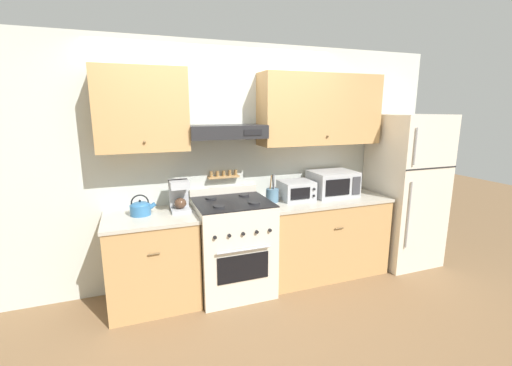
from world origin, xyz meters
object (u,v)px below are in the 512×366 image
(stove_range, at_px, (233,246))
(tea_kettle, at_px, (141,208))
(coffee_maker, at_px, (179,195))
(microwave, at_px, (332,183))
(refrigerator, at_px, (405,190))
(utensil_crock, at_px, (272,195))
(toaster_oven, at_px, (296,190))

(stove_range, bearing_deg, tea_kettle, 173.60)
(coffee_maker, bearing_deg, microwave, -0.41)
(stove_range, distance_m, refrigerator, 2.23)
(stove_range, distance_m, tea_kettle, 1.00)
(stove_range, bearing_deg, microwave, 5.32)
(stove_range, distance_m, coffee_maker, 0.76)
(utensil_crock, height_order, toaster_oven, utensil_crock)
(utensil_crock, bearing_deg, stove_range, -168.51)
(toaster_oven, bearing_deg, stove_range, -172.86)
(tea_kettle, bearing_deg, coffee_maker, 4.72)
(coffee_maker, height_order, utensil_crock, coffee_maker)
(utensil_crock, bearing_deg, coffee_maker, 178.23)
(stove_range, height_order, refrigerator, refrigerator)
(stove_range, xyz_separation_m, utensil_crock, (0.48, 0.10, 0.48))
(stove_range, distance_m, microwave, 1.36)
(refrigerator, bearing_deg, microwave, 172.03)
(microwave, xyz_separation_m, utensil_crock, (-0.76, -0.02, -0.07))
(tea_kettle, relative_size, utensil_crock, 0.82)
(refrigerator, bearing_deg, utensil_crock, 176.15)
(tea_kettle, height_order, utensil_crock, utensil_crock)
(stove_range, relative_size, tea_kettle, 4.27)
(stove_range, relative_size, coffee_maker, 3.44)
(stove_range, xyz_separation_m, coffee_maker, (-0.50, 0.13, 0.56))
(tea_kettle, distance_m, coffee_maker, 0.38)
(microwave, relative_size, utensil_crock, 1.70)
(tea_kettle, bearing_deg, utensil_crock, 0.00)
(coffee_maker, relative_size, microwave, 0.60)
(coffee_maker, height_order, microwave, coffee_maker)
(tea_kettle, distance_m, toaster_oven, 1.64)
(coffee_maker, relative_size, utensil_crock, 1.02)
(coffee_maker, xyz_separation_m, utensil_crock, (0.98, -0.03, -0.08))
(coffee_maker, distance_m, microwave, 1.74)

